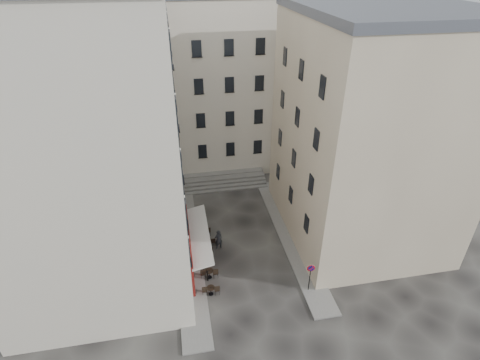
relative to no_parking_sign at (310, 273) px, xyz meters
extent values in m
plane|color=black|center=(-3.97, 3.38, -1.82)|extent=(90.00, 90.00, 0.00)
cube|color=slate|center=(-8.47, 7.38, -1.76)|extent=(2.00, 22.00, 0.12)
cube|color=slate|center=(0.53, 6.38, -1.76)|extent=(2.00, 18.00, 0.12)
cube|color=beige|center=(-14.47, 6.38, 8.18)|extent=(12.00, 16.00, 20.00)
cube|color=tan|center=(6.53, 6.88, 7.18)|extent=(12.00, 14.00, 18.00)
cube|color=#53565F|center=(6.53, 6.88, 16.48)|extent=(12.20, 14.20, 0.60)
cube|color=beige|center=(-4.97, 22.38, 7.18)|extent=(18.00, 10.00, 18.00)
cube|color=#4A0A0B|center=(-8.39, 4.38, -0.07)|extent=(0.25, 7.00, 3.50)
cube|color=black|center=(-8.35, 4.38, -0.42)|extent=(0.06, 3.85, 2.00)
cube|color=silver|center=(-7.57, 4.38, 1.13)|extent=(1.58, 7.30, 0.41)
cube|color=slate|center=(-3.97, 15.28, -1.72)|extent=(9.00, 1.80, 0.20)
cube|color=slate|center=(-3.97, 15.73, -1.52)|extent=(9.00, 1.80, 0.20)
cube|color=slate|center=(-3.97, 16.18, -1.32)|extent=(9.00, 1.80, 0.20)
cube|color=slate|center=(-3.97, 16.63, -1.12)|extent=(9.00, 1.80, 0.20)
cylinder|color=black|center=(-7.22, 2.38, -1.37)|extent=(0.10, 0.10, 0.90)
sphere|color=black|center=(-7.22, 2.38, -0.90)|extent=(0.12, 0.12, 0.12)
cylinder|color=black|center=(-7.22, 5.88, -1.37)|extent=(0.10, 0.10, 0.90)
sphere|color=black|center=(-7.22, 5.88, -0.90)|extent=(0.12, 0.12, 0.12)
cylinder|color=black|center=(-7.22, 9.38, -1.37)|extent=(0.10, 0.10, 0.90)
sphere|color=black|center=(-7.22, 9.38, -0.90)|extent=(0.12, 0.12, 0.12)
cylinder|color=black|center=(0.00, 0.01, -0.56)|extent=(0.06, 0.06, 2.53)
cylinder|color=red|center=(0.00, 0.00, 0.46)|extent=(0.58, 0.10, 0.59)
cylinder|color=navy|center=(0.00, -0.02, 0.46)|extent=(0.43, 0.09, 0.43)
cube|color=red|center=(0.00, -0.05, 0.46)|extent=(0.34, 0.07, 0.34)
cylinder|color=black|center=(-7.14, 0.95, -1.75)|extent=(0.36, 0.36, 0.02)
cylinder|color=black|center=(-7.14, 0.95, -1.42)|extent=(0.05, 0.05, 0.70)
cylinder|color=black|center=(-7.14, 0.95, -1.10)|extent=(0.60, 0.60, 0.04)
cube|color=black|center=(-6.69, 0.95, -1.37)|extent=(0.38, 0.38, 0.90)
cube|color=black|center=(-7.59, 1.05, -1.37)|extent=(0.38, 0.38, 0.90)
cylinder|color=black|center=(-7.06, 2.60, -1.75)|extent=(0.38, 0.38, 0.02)
cylinder|color=black|center=(-7.06, 2.60, -1.40)|extent=(0.05, 0.05, 0.74)
cylinder|color=black|center=(-7.06, 2.60, -1.06)|extent=(0.63, 0.63, 0.04)
cube|color=black|center=(-6.59, 2.60, -1.35)|extent=(0.40, 0.40, 0.95)
cube|color=black|center=(-7.54, 2.71, -1.35)|extent=(0.40, 0.40, 0.95)
cylinder|color=black|center=(-7.13, 5.16, -1.75)|extent=(0.36, 0.36, 0.02)
cylinder|color=black|center=(-7.13, 5.16, -1.42)|extent=(0.05, 0.05, 0.70)
cylinder|color=black|center=(-7.13, 5.16, -1.10)|extent=(0.60, 0.60, 0.04)
cube|color=black|center=(-6.68, 5.16, -1.37)|extent=(0.38, 0.38, 0.90)
cube|color=black|center=(-7.58, 5.26, -1.37)|extent=(0.38, 0.38, 0.90)
cylinder|color=black|center=(-6.70, 6.33, -1.76)|extent=(0.32, 0.32, 0.02)
cylinder|color=black|center=(-6.70, 6.33, -1.47)|extent=(0.04, 0.04, 0.62)
cylinder|color=black|center=(-6.70, 6.33, -1.18)|extent=(0.53, 0.53, 0.04)
cube|color=black|center=(-6.30, 6.33, -1.42)|extent=(0.34, 0.34, 0.80)
cube|color=black|center=(-7.10, 6.42, -1.42)|extent=(0.34, 0.34, 0.80)
cylinder|color=black|center=(-7.00, 7.77, -1.75)|extent=(0.35, 0.35, 0.02)
cylinder|color=black|center=(-7.00, 7.77, -1.43)|extent=(0.05, 0.05, 0.69)
cylinder|color=black|center=(-7.00, 7.77, -1.12)|extent=(0.59, 0.59, 0.04)
cube|color=black|center=(-6.56, 7.77, -1.38)|extent=(0.37, 0.37, 0.88)
cube|color=black|center=(-7.44, 7.87, -1.38)|extent=(0.37, 0.37, 0.88)
imported|color=#222327|center=(-5.89, 5.94, -0.90)|extent=(0.76, 0.60, 1.84)
camera|label=1|loc=(-8.55, -18.22, 19.68)|focal=28.00mm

